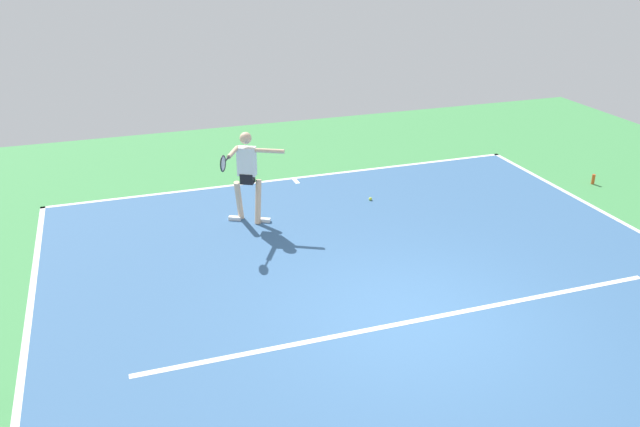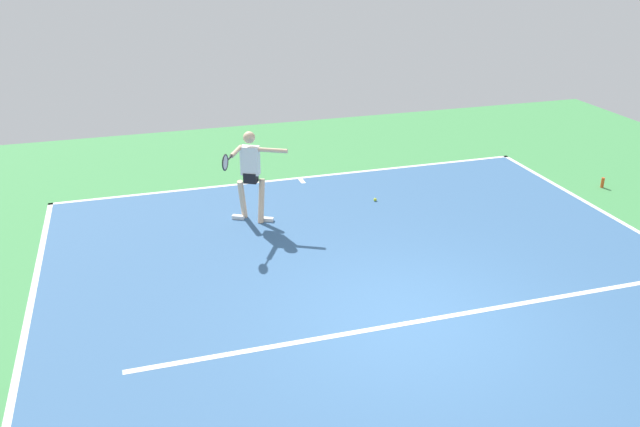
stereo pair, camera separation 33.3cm
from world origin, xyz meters
The scene contains 9 objects.
ground_plane centered at (0.00, 0.00, 0.00)m, with size 21.40×21.40×0.00m, color #428E4C.
court_surface centered at (0.00, 0.00, 0.00)m, with size 10.64×12.29×0.00m, color #38608E.
court_line_baseline_near centered at (0.00, -6.10, 0.00)m, with size 10.64×0.10×0.01m, color white.
court_line_sideline_right centered at (5.27, 0.00, 0.00)m, with size 0.10×12.29×0.01m, color white.
court_line_service centered at (0.00, 0.08, 0.00)m, with size 7.98×0.10×0.01m, color white.
court_line_centre_mark centered at (0.00, -5.90, 0.00)m, with size 0.10×0.30×0.01m, color white.
tennis_player centered at (1.48, -4.09, 1.02)m, with size 1.30×1.10×1.78m.
tennis_ball_near_player centered at (-1.14, -4.33, 0.03)m, with size 0.07×0.07×0.07m, color #CCE033.
water_bottle centered at (-6.14, -3.64, 0.11)m, with size 0.07×0.07×0.22m, color #D84C1E.
Camera 1 is at (3.87, 7.19, 5.15)m, focal length 36.77 mm.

